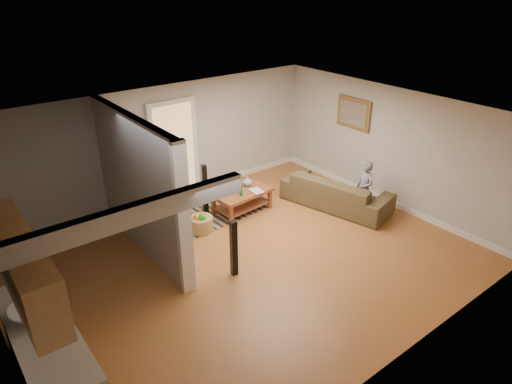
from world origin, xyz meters
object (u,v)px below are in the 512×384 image
Objects in this scene: child at (362,213)px; toddler at (170,233)px; tv_console at (149,193)px; toy_basket at (201,223)px; sofa at (335,206)px; speaker_right at (205,189)px; coffee_table at (242,195)px; speaker_left at (234,248)px.

child is 3.94m from toddler.
toy_basket is (0.66, -0.78, -0.55)m from tv_console.
toy_basket reaches higher than sofa.
sofa is at bearing -1.15° from tv_console.
toddler is (0.14, -0.48, -0.72)m from tv_console.
speaker_right is 3.30m from child.
toddler is (-1.64, 0.13, -0.37)m from coffee_table.
toddler is (-3.35, 1.17, 0.00)m from sofa.
speaker_right is at bearing -136.05° from toddler.
speaker_right is at bearing 51.59° from toy_basket.
coffee_table is 2.52m from child.
speaker_left is 1.59m from toy_basket.
toy_basket is at bearing 59.02° from sofa.
speaker_left is at bearing -78.95° from child.
toddler is at bearing -106.81° from child.
toddler is at bearing 175.54° from coffee_table.
sofa is at bearing -17.92° from speaker_right.
toddler reaches higher than sofa.
speaker_right is (-0.65, 0.41, 0.17)m from coffee_table.
sofa is 0.61m from child.
toy_basket is (-0.47, -0.59, -0.36)m from speaker_right.
child is (2.54, -2.04, -0.53)m from speaker_right.
coffee_table reaches higher than sofa.
tv_console is 1.33× the size of speaker_left.
speaker_right is (-2.36, 1.45, 0.53)m from sofa.
toy_basket is at bearing 85.93° from speaker_left.
coffee_table is at bearing 44.55° from sofa.
tv_console is 1.25× the size of speaker_right.
toddler is (-3.53, 1.75, 0.00)m from child.
sofa is 3.24m from speaker_left.
toddler is at bearing 56.68° from sofa.
sofa is 2.31× the size of speaker_left.
coffee_table is at bearing 5.37° from tv_console.
speaker_left reaches higher than sofa.
child is (3.67, -2.23, -0.72)m from tv_console.
coffee_table reaches higher than toy_basket.
child is at bearing -25.03° from speaker_right.
speaker_right is 1.35× the size of toddler.
coffee_table is at bearing 57.36° from speaker_left.
speaker_left is 3.35m from child.
tv_console reaches higher than speaker_right.
toddler is (-0.99, -0.28, -0.53)m from speaker_right.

